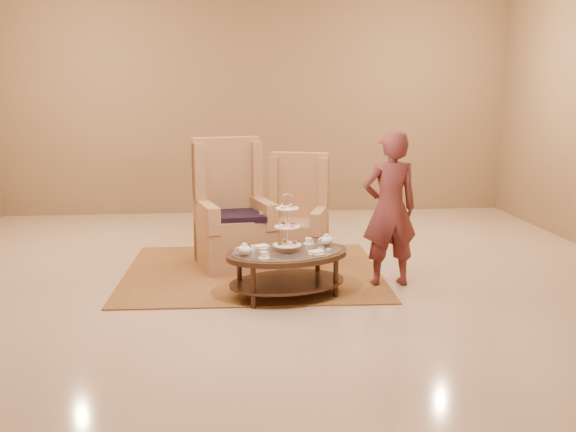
{
  "coord_description": "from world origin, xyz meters",
  "views": [
    {
      "loc": [
        -0.43,
        -6.22,
        1.99
      ],
      "look_at": [
        0.15,
        0.2,
        0.69
      ],
      "focal_mm": 40.0,
      "sensor_mm": 36.0,
      "label": 1
    }
  ],
  "objects": [
    {
      "name": "tea_table",
      "position": [
        0.1,
        -0.3,
        0.37
      ],
      "size": [
        1.38,
        1.12,
        1.01
      ],
      "rotation": [
        0.0,
        0.0,
        0.28
      ],
      "color": "black",
      "rests_on": "ground"
    },
    {
      "name": "wall_back",
      "position": [
        0.0,
        4.0,
        1.75
      ],
      "size": [
        8.0,
        0.04,
        3.5
      ],
      "primitive_type": "cube",
      "color": "olive",
      "rests_on": "ground"
    },
    {
      "name": "ceiling",
      "position": [
        0.0,
        0.0,
        0.0
      ],
      "size": [
        8.0,
        8.0,
        0.02
      ],
      "primitive_type": "cube",
      "color": "white",
      "rests_on": "ground"
    },
    {
      "name": "person",
      "position": [
        1.15,
        -0.03,
        0.79
      ],
      "size": [
        0.61,
        0.44,
        1.58
      ],
      "rotation": [
        0.0,
        0.0,
        3.25
      ],
      "color": "#5E2829",
      "rests_on": "ground"
    },
    {
      "name": "rug",
      "position": [
        -0.21,
        0.52,
        0.01
      ],
      "size": [
        2.82,
        2.38,
        0.01
      ],
      "rotation": [
        0.0,
        0.0,
        -0.03
      ],
      "color": "olive",
      "rests_on": "ground"
    },
    {
      "name": "ground",
      "position": [
        0.0,
        0.0,
        0.0
      ],
      "size": [
        8.0,
        8.0,
        0.0
      ],
      "primitive_type": "plane",
      "color": "#CAAE96",
      "rests_on": "ground"
    },
    {
      "name": "armchair_left",
      "position": [
        -0.42,
        0.9,
        0.48
      ],
      "size": [
        0.95,
        0.97,
        1.43
      ],
      "rotation": [
        0.0,
        0.0,
        0.26
      ],
      "color": "#B27F54",
      "rests_on": "ground"
    },
    {
      "name": "armchair_right",
      "position": [
        0.32,
        0.94,
        0.42
      ],
      "size": [
        0.84,
        0.86,
        1.25
      ],
      "rotation": [
        0.0,
        0.0,
        -0.29
      ],
      "color": "#B27F54",
      "rests_on": "ground"
    }
  ]
}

